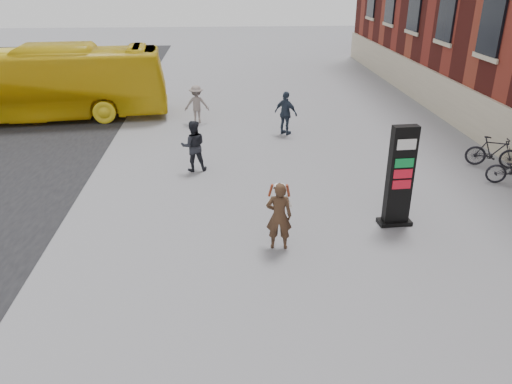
{
  "coord_description": "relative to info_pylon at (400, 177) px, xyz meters",
  "views": [
    {
      "loc": [
        -0.57,
        -10.78,
        6.29
      ],
      "look_at": [
        0.21,
        0.79,
        1.06
      ],
      "focal_mm": 35.0,
      "sensor_mm": 36.0,
      "label": 1
    }
  ],
  "objects": [
    {
      "name": "woman",
      "position": [
        -3.24,
        -1.02,
        -0.48
      ],
      "size": [
        0.69,
        0.64,
        1.72
      ],
      "rotation": [
        0.0,
        0.0,
        3.03
      ],
      "color": "#402B19",
      "rests_on": "ground"
    },
    {
      "name": "info_pylon",
      "position": [
        0.0,
        0.0,
        0.0
      ],
      "size": [
        0.9,
        0.5,
        2.73
      ],
      "rotation": [
        0.0,
        0.0,
        0.07
      ],
      "color": "black",
      "rests_on": "ground"
    },
    {
      "name": "bike_7",
      "position": [
        4.67,
        3.89,
        -0.83
      ],
      "size": [
        1.83,
        1.16,
        1.07
      ],
      "primitive_type": "imported",
      "rotation": [
        0.0,
        0.0,
        1.16
      ],
      "color": "black",
      "rests_on": "ground"
    },
    {
      "name": "pedestrian_c",
      "position": [
        -1.97,
        8.04,
        -0.48
      ],
      "size": [
        1.07,
        0.98,
        1.76
      ],
      "primitive_type": "imported",
      "rotation": [
        0.0,
        0.0,
        2.46
      ],
      "color": "#293545",
      "rests_on": "ground"
    },
    {
      "name": "pedestrian_b",
      "position": [
        -5.66,
        9.97,
        -0.54
      ],
      "size": [
        1.08,
        0.64,
        1.65
      ],
      "primitive_type": "imported",
      "rotation": [
        0.0,
        0.0,
        3.17
      ],
      "color": "gray",
      "rests_on": "ground"
    },
    {
      "name": "ground",
      "position": [
        -3.93,
        -0.82,
        -1.36
      ],
      "size": [
        100.0,
        100.0,
        0.0
      ],
      "primitive_type": "plane",
      "color": "#9E9EA3"
    },
    {
      "name": "bus",
      "position": [
        -12.86,
        11.05,
        0.25
      ],
      "size": [
        11.8,
        3.81,
        3.23
      ],
      "primitive_type": "imported",
      "rotation": [
        0.0,
        0.0,
        1.67
      ],
      "color": "yellow",
      "rests_on": "road"
    },
    {
      "name": "pedestrian_a",
      "position": [
        -5.53,
        4.27,
        -0.5
      ],
      "size": [
        0.9,
        0.74,
        1.72
      ],
      "primitive_type": "imported",
      "rotation": [
        0.0,
        0.0,
        3.25
      ],
      "color": "black",
      "rests_on": "ground"
    }
  ]
}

